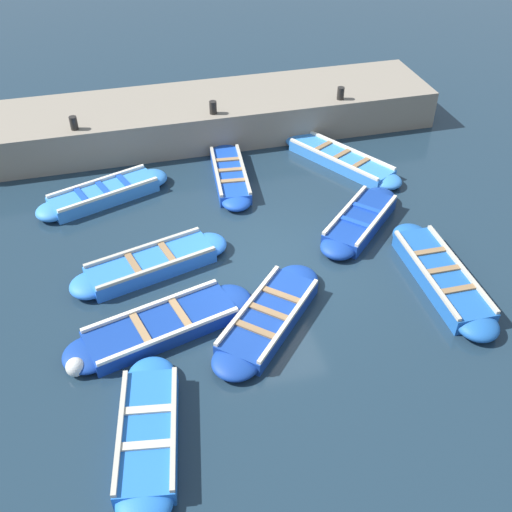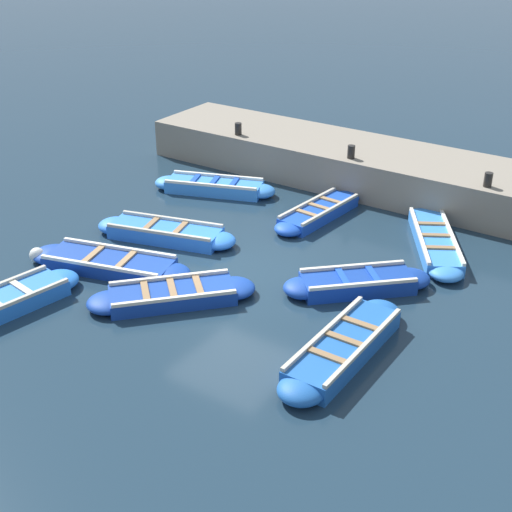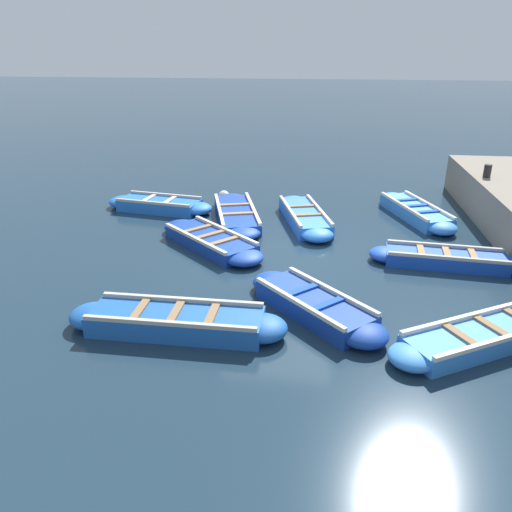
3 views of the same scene
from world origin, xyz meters
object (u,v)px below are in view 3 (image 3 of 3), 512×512
at_px(boat_stern_in, 160,205).
at_px(boat_end_of_row, 304,217).
at_px(boat_broadside, 490,335).
at_px(boat_mid_row, 445,259).
at_px(boat_outer_left, 415,212).
at_px(boat_outer_right, 210,241).
at_px(buoy_orange_near, 224,196).
at_px(bollard_mid_south, 487,171).
at_px(boat_tucked, 236,214).
at_px(boat_inner_gap, 314,305).
at_px(boat_centre, 176,321).

xyz_separation_m(boat_stern_in, boat_end_of_row, (4.19, -0.55, 0.01)).
height_order(boat_end_of_row, boat_broadside, boat_end_of_row).
bearing_deg(boat_mid_row, boat_outer_left, 92.15).
height_order(boat_mid_row, boat_outer_right, same).
bearing_deg(buoy_orange_near, boat_mid_row, -35.62).
xyz_separation_m(boat_outer_right, bollard_mid_south, (7.05, 3.31, 1.10)).
distance_m(boat_mid_row, boat_tucked, 5.58).
bearing_deg(buoy_orange_near, boat_inner_gap, -66.40).
bearing_deg(boat_outer_left, bollard_mid_south, 14.75).
xyz_separation_m(boat_mid_row, boat_end_of_row, (-3.15, 2.42, 0.02)).
height_order(boat_outer_right, boat_broadside, boat_broadside).
height_order(boat_outer_left, boat_outer_right, boat_outer_left).
bearing_deg(boat_end_of_row, buoy_orange_near, 146.93).
xyz_separation_m(boat_inner_gap, bollard_mid_south, (4.54, 6.22, 1.09)).
bearing_deg(boat_end_of_row, boat_outer_right, -137.08).
height_order(boat_stern_in, bollard_mid_south, bollard_mid_south).
bearing_deg(boat_end_of_row, bollard_mid_south, 14.92).
relative_size(boat_mid_row, boat_tucked, 0.85).
distance_m(boat_outer_right, buoy_orange_near, 3.65).
xyz_separation_m(boat_stern_in, boat_mid_row, (7.34, -2.97, -0.01)).
relative_size(boat_outer_left, bollard_mid_south, 9.96).
xyz_separation_m(boat_outer_left, boat_tucked, (-4.89, -0.78, -0.02)).
bearing_deg(boat_end_of_row, boat_tucked, 179.09).
distance_m(boat_stern_in, boat_mid_row, 7.91).
height_order(boat_mid_row, bollard_mid_south, bollard_mid_south).
height_order(boat_stern_in, boat_broadside, boat_stern_in).
bearing_deg(boat_outer_left, boat_outer_right, -151.49).
relative_size(boat_outer_right, boat_broadside, 0.84).
bearing_deg(boat_centre, boat_outer_right, 93.38).
height_order(boat_tucked, bollard_mid_south, bollard_mid_south).
height_order(boat_end_of_row, boat_outer_right, boat_end_of_row).
distance_m(boat_broadside, boat_tucked, 7.49).
xyz_separation_m(boat_end_of_row, boat_tucked, (-1.86, 0.03, -0.02)).
xyz_separation_m(boat_end_of_row, bollard_mid_south, (4.90, 1.30, 1.08)).
distance_m(boat_outer_right, boat_inner_gap, 3.84).
relative_size(boat_mid_row, boat_outer_right, 1.07).
distance_m(boat_centre, boat_broadside, 5.11).
height_order(boat_outer_left, boat_end_of_row, boat_end_of_row).
xyz_separation_m(boat_inner_gap, buoy_orange_near, (-2.86, 6.54, 0.00)).
distance_m(boat_outer_left, boat_outer_right, 5.90).
bearing_deg(boat_broadside, boat_outer_right, 146.69).
distance_m(boat_mid_row, bollard_mid_south, 4.26).
xyz_separation_m(boat_outer_right, buoy_orange_near, (-0.35, 3.63, 0.02)).
height_order(boat_outer_left, bollard_mid_south, bollard_mid_south).
bearing_deg(buoy_orange_near, boat_outer_right, -84.44).
height_order(boat_end_of_row, boat_centre, boat_centre).
bearing_deg(boat_inner_gap, boat_broadside, -11.85).
bearing_deg(boat_mid_row, boat_tucked, 153.96).
height_order(boat_outer_left, boat_mid_row, boat_outer_left).
relative_size(bollard_mid_south, buoy_orange_near, 1.01).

